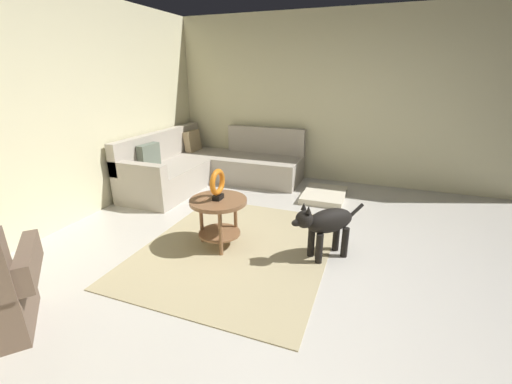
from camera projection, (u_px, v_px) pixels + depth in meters
ground_plane at (297, 272)px, 3.20m from camera, size 6.00×6.00×0.10m
wall_back at (47, 113)px, 3.69m from camera, size 6.00×0.12×2.70m
wall_right at (345, 101)px, 5.30m from camera, size 0.12×6.00×2.70m
area_rug at (238, 247)px, 3.54m from camera, size 2.30×1.90×0.01m
sectional_couch at (209, 167)px, 5.49m from camera, size 2.20×2.25×0.88m
side_table at (219, 210)px, 3.45m from camera, size 0.60×0.60×0.54m
torus_sculpture at (218, 184)px, 3.35m from camera, size 0.28×0.08×0.33m
dog_bed_mat at (324, 195)px, 4.93m from camera, size 0.80×0.60×0.09m
dog at (326, 224)px, 3.23m from camera, size 0.64×0.63×0.63m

